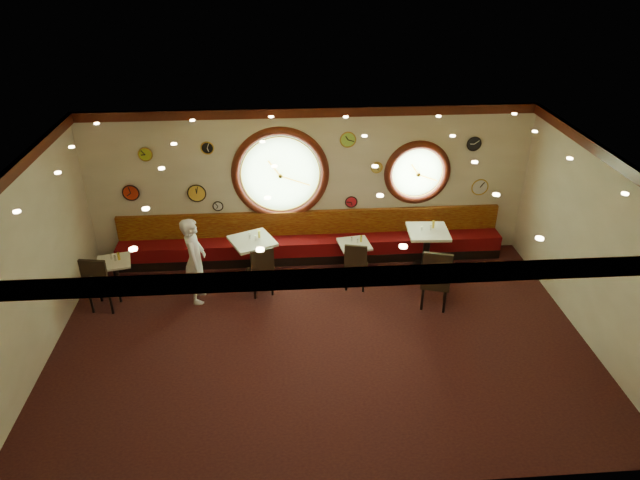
{
  "coord_description": "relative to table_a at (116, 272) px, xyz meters",
  "views": [
    {
      "loc": [
        -0.59,
        -7.75,
        6.17
      ],
      "look_at": [
        0.04,
        0.8,
        1.5
      ],
      "focal_mm": 32.0,
      "sensor_mm": 36.0,
      "label": 1
    }
  ],
  "objects": [
    {
      "name": "condiment_c_bottle",
      "position": [
        4.78,
        0.42,
        0.31
      ],
      "size": [
        0.04,
        0.04,
        0.14
      ],
      "primitive_type": "cylinder",
      "color": "gold",
      "rests_on": "table_c"
    },
    {
      "name": "table_a",
      "position": [
        0.0,
        0.0,
        0.0
      ],
      "size": [
        0.73,
        0.73,
        0.66
      ],
      "color": "black",
      "rests_on": "floor"
    },
    {
      "name": "porthole_right_ring",
      "position": [
        6.01,
        1.17,
        1.38
      ],
      "size": [
        1.09,
        0.03,
        1.09
      ],
      "primitive_type": "torus",
      "rotation": [
        1.57,
        0.0,
        0.0
      ],
      "color": "gold",
      "rests_on": "wall_back"
    },
    {
      "name": "condiment_a_pepper",
      "position": [
        0.03,
        0.02,
        0.3
      ],
      "size": [
        0.04,
        0.04,
        0.11
      ],
      "primitive_type": "cylinder",
      "color": "silver",
      "rests_on": "table_a"
    },
    {
      "name": "wall_right",
      "position": [
        8.31,
        -1.78,
        1.18
      ],
      "size": [
        0.02,
        6.0,
        3.2
      ],
      "primitive_type": "cube",
      "color": "beige",
      "rests_on": "floor"
    },
    {
      "name": "chair_c",
      "position": [
        4.59,
        -0.28,
        0.16
      ],
      "size": [
        0.51,
        0.51,
        0.63
      ],
      "rotation": [
        0.0,
        0.0,
        -0.24
      ],
      "color": "black",
      "rests_on": "floor"
    },
    {
      "name": "wall_clock_3",
      "position": [
        4.56,
        1.18,
        2.13
      ],
      "size": [
        0.3,
        0.03,
        0.3
      ],
      "primitive_type": "cylinder",
      "rotation": [
        1.57,
        0.0,
        0.0
      ],
      "color": "#97CD40",
      "rests_on": "wall_back"
    },
    {
      "name": "wall_clock_1",
      "position": [
        4.66,
        1.18,
        0.78
      ],
      "size": [
        0.24,
        0.03,
        0.24
      ],
      "primitive_type": "cylinder",
      "rotation": [
        1.57,
        0.0,
        0.0
      ],
      "color": "red",
      "rests_on": "wall_back"
    },
    {
      "name": "wall_front",
      "position": [
        3.81,
        -4.78,
        1.18
      ],
      "size": [
        9.0,
        0.02,
        3.2
      ],
      "primitive_type": "cube",
      "color": "beige",
      "rests_on": "floor"
    },
    {
      "name": "wall_back",
      "position": [
        3.81,
        1.22,
        1.18
      ],
      "size": [
        9.0,
        0.02,
        3.2
      ],
      "primitive_type": "cube",
      "color": "beige",
      "rests_on": "floor"
    },
    {
      "name": "condiment_c_pepper",
      "position": [
        4.7,
        0.37,
        0.29
      ],
      "size": [
        0.03,
        0.03,
        0.09
      ],
      "primitive_type": "cylinder",
      "color": "silver",
      "rests_on": "table_c"
    },
    {
      "name": "molding_front",
      "position": [
        3.81,
        -4.73,
        2.69
      ],
      "size": [
        9.0,
        0.1,
        0.18
      ],
      "primitive_type": "cube",
      "color": "#3E130B",
      "rests_on": "wall_back"
    },
    {
      "name": "porthole_left_frame",
      "position": [
        3.21,
        1.2,
        1.43
      ],
      "size": [
        1.98,
        0.18,
        1.98
      ],
      "primitive_type": "torus",
      "rotation": [
        1.57,
        0.0,
        0.0
      ],
      "color": "#3E130B",
      "rests_on": "wall_back"
    },
    {
      "name": "wall_clock_4",
      "position": [
        5.16,
        1.18,
        1.53
      ],
      "size": [
        0.22,
        0.03,
        0.22
      ],
      "primitive_type": "cylinder",
      "rotation": [
        1.57,
        0.0,
        0.0
      ],
      "color": "gold",
      "rests_on": "wall_back"
    },
    {
      "name": "wall_clock_7",
      "position": [
        1.91,
        1.18,
        0.78
      ],
      "size": [
        0.2,
        0.03,
        0.2
      ],
      "primitive_type": "cylinder",
      "rotation": [
        1.57,
        0.0,
        0.0
      ],
      "color": "silver",
      "rests_on": "wall_back"
    },
    {
      "name": "wall_clock_6",
      "position": [
        0.61,
        1.18,
        1.93
      ],
      "size": [
        0.26,
        0.03,
        0.26
      ],
      "primitive_type": "cylinder",
      "rotation": [
        1.57,
        0.0,
        0.0
      ],
      "color": "#A8C026",
      "rests_on": "wall_back"
    },
    {
      "name": "porthole_right_frame",
      "position": [
        6.01,
        1.2,
        1.38
      ],
      "size": [
        1.38,
        0.18,
        1.38
      ],
      "primitive_type": "torus",
      "rotation": [
        1.57,
        0.0,
        0.0
      ],
      "color": "#3E130B",
      "rests_on": "wall_back"
    },
    {
      "name": "wall_clock_5",
      "position": [
        1.81,
        1.18,
        2.03
      ],
      "size": [
        0.24,
        0.03,
        0.24
      ],
      "primitive_type": "cylinder",
      "rotation": [
        1.57,
        0.0,
        0.0
      ],
      "color": "black",
      "rests_on": "wall_back"
    },
    {
      "name": "waiter",
      "position": [
        1.59,
        -0.4,
        0.43
      ],
      "size": [
        0.43,
        0.63,
        1.7
      ],
      "primitive_type": "imported",
      "rotation": [
        0.0,
        0.0,
        1.6
      ],
      "color": "white",
      "rests_on": "floor"
    },
    {
      "name": "condiment_b_pepper",
      "position": [
        2.68,
        0.27,
        0.49
      ],
      "size": [
        0.04,
        0.04,
        0.1
      ],
      "primitive_type": "cylinder",
      "color": "silver",
      "rests_on": "table_b"
    },
    {
      "name": "banquette_back",
      "position": [
        3.81,
        1.16,
        0.33
      ],
      "size": [
        8.0,
        0.1,
        0.55
      ],
      "primitive_type": "cube",
      "color": "#621207",
      "rests_on": "wall_back"
    },
    {
      "name": "condiment_a_salt",
      "position": [
        -0.06,
        0.08,
        0.29
      ],
      "size": [
        0.04,
        0.04,
        0.1
      ],
      "primitive_type": "cylinder",
      "color": "silver",
      "rests_on": "table_a"
    },
    {
      "name": "condiment_b_bottle",
      "position": [
        2.75,
        0.38,
        0.51
      ],
      "size": [
        0.05,
        0.05,
        0.15
      ],
      "primitive_type": "cylinder",
      "color": "gold",
      "rests_on": "table_b"
    },
    {
      "name": "condiment_a_bottle",
      "position": [
        0.09,
        0.05,
        0.32
      ],
      "size": [
        0.05,
        0.05,
        0.15
      ],
      "primitive_type": "cylinder",
      "color": "yellow",
      "rests_on": "table_a"
    },
    {
      "name": "molding_right",
      "position": [
        8.26,
        -1.78,
        2.69
      ],
      "size": [
        0.1,
        6.0,
        0.18
      ],
      "primitive_type": "cube",
      "color": "#3E130B",
      "rests_on": "wall_back"
    },
    {
      "name": "wall_clock_9",
      "position": [
        1.51,
        1.18,
        1.08
      ],
      "size": [
        0.36,
        0.03,
        0.36
      ],
      "primitive_type": "cylinder",
      "rotation": [
        1.57,
        0.0,
        0.0
      ],
      "color": "yellow",
      "rests_on": "wall_back"
    },
    {
      "name": "table_d",
      "position": [
        6.13,
        0.39,
        0.14
      ],
      "size": [
        0.85,
        0.85,
        0.88
      ],
      "color": "black",
      "rests_on": "floor"
    },
    {
      "name": "floor",
      "position": [
        3.81,
        -1.78,
        -0.42
      ],
      "size": [
        9.0,
        6.0,
        0.0
      ],
      "primitive_type": "cube",
      "color": "black",
      "rests_on": "ground"
    },
    {
      "name": "condiment_b_salt",
      "position": [
        2.57,
        0.35,
        0.5
      ],
      "size": [
        0.04,
        0.04,
        0.11
      ],
      "primitive_type": "cylinder",
      "color": "silver",
      "rests_on": "table_b"
    },
    {
      "name": "condiment_d_salt",
      "position": [
        6.0,
        0.41,
        0.5
      ],
      "size": [
        0.03,
        0.03,
        0.09
      ],
      "primitive_type": "cylinder",
      "color": "silver",
      "rests_on": "table_d"
    },
    {
      "name": "condiment_d_pepper",
      "position": [
        6.18,
        0.41,
        0.51
      ],
      "size": [
        0.04,
        0.04,
        0.1
      ],
      "primitive_type": "cylinder",
      "color": "silver",
      "rests_on": "table_d"
    },
    {
      "name": "porthole_left_glass",
      "position": [
        3.21,
        1.21,
        1.43
      ],
      "size": [
        1.66,
        0.02,
        1.66
      ],
      "primitive_type": "cylinder",
      "rotation": [
        1.57,
        0.0,
        0.0
      ],
      "color": "#8FCC7A",
      "rests_on": "wall_back"
    },
    {
      "name": "condiment_d_bottle",
      "position": [
        6.25,
        0.5,
        0.55
      ],
      "size": [
        0.05,
        0.05,
        0.17
      ],
      "primitive_type": "cylinder",
      "color": "yellow",
      "rests_on": "table_d"
    },
    {
      "name": "wall_clock_0",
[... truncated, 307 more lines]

